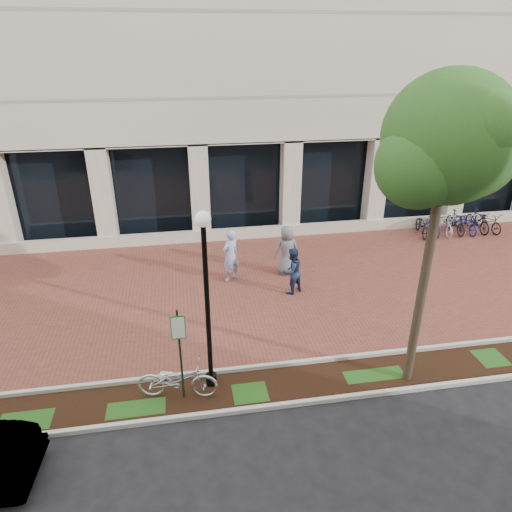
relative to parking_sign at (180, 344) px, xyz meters
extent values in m
plane|color=black|center=(3.08, 5.27, -1.60)|extent=(120.00, 120.00, 0.00)
cube|color=brown|center=(3.08, 5.27, -1.59)|extent=(40.00, 9.00, 0.01)
cube|color=black|center=(3.08, 0.02, -1.59)|extent=(40.00, 1.50, 0.01)
cube|color=#BABBB0|center=(3.08, 0.77, -1.54)|extent=(40.00, 0.12, 0.12)
cube|color=#BABBB0|center=(3.08, -0.73, -1.54)|extent=(40.00, 0.12, 0.12)
cube|color=black|center=(3.08, 10.87, 0.50)|extent=(40.00, 0.15, 4.20)
cube|color=beige|center=(3.08, 9.77, -1.35)|extent=(40.00, 0.25, 0.50)
cube|color=beige|center=(3.08, 10.17, 0.50)|extent=(0.80, 0.80, 4.20)
cube|color=#133619|center=(0.00, 0.01, -0.34)|extent=(0.05, 0.05, 2.52)
cube|color=#1A6A26|center=(0.00, -0.02, 0.47)|extent=(0.34, 0.02, 0.62)
cube|color=white|center=(0.00, -0.03, 0.47)|extent=(0.30, 0.01, 0.56)
cylinder|color=black|center=(0.71, 0.38, -1.45)|extent=(0.28, 0.28, 0.30)
cylinder|color=black|center=(0.71, 0.38, 0.58)|extent=(0.12, 0.12, 4.36)
sphere|color=silver|center=(0.71, 0.38, 2.91)|extent=(0.36, 0.36, 0.36)
cylinder|color=#443827|center=(5.76, -0.25, 0.80)|extent=(0.22, 0.22, 4.80)
sphere|color=#1F4F18|center=(5.76, -0.25, 4.58)|extent=(2.76, 2.76, 2.76)
sphere|color=#1F4F18|center=(6.52, 0.03, 4.17)|extent=(1.93, 1.93, 1.93)
sphere|color=#1F4F18|center=(5.07, -0.46, 4.10)|extent=(1.80, 1.80, 1.80)
imported|color=silver|center=(-0.12, 0.08, -1.08)|extent=(2.07, 1.04, 1.04)
imported|color=#97A7E2|center=(1.89, 5.98, -0.61)|extent=(0.86, 0.80, 1.97)
imported|color=#1D2B4A|center=(3.85, 4.67, -0.76)|extent=(1.02, 0.94, 1.67)
imported|color=slate|center=(4.01, 6.14, -0.65)|extent=(0.98, 0.70, 1.89)
cylinder|color=silver|center=(10.83, 7.77, -1.18)|extent=(0.11, 0.11, 0.83)
sphere|color=silver|center=(10.83, 7.77, -0.72)|extent=(0.12, 0.12, 0.12)
imported|color=black|center=(10.94, 8.82, -1.14)|extent=(0.99, 1.85, 0.92)
imported|color=navy|center=(11.49, 8.82, -1.09)|extent=(0.77, 1.76, 1.02)
imported|color=silver|center=(12.04, 8.82, -1.14)|extent=(0.82, 1.82, 0.92)
imported|color=black|center=(12.59, 8.82, -1.09)|extent=(0.60, 1.73, 1.02)
imported|color=navy|center=(13.14, 8.82, -1.14)|extent=(0.64, 1.76, 0.92)
imported|color=black|center=(13.69, 8.82, -1.09)|extent=(0.54, 1.72, 1.02)
imported|color=black|center=(14.24, 8.82, -1.14)|extent=(0.76, 1.80, 0.92)
cylinder|color=silver|center=(12.59, 8.82, -1.20)|extent=(0.04, 0.04, 0.80)
camera|label=1|loc=(0.28, -8.89, 6.34)|focal=32.00mm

